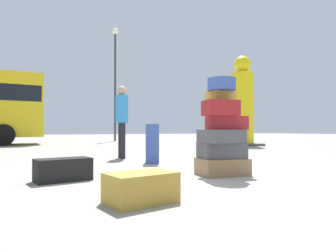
{
  "coord_description": "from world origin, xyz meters",
  "views": [
    {
      "loc": [
        -2.15,
        -3.72,
        0.67
      ],
      "look_at": [
        0.38,
        1.82,
        0.74
      ],
      "focal_mm": 31.45,
      "sensor_mm": 36.0,
      "label": 1
    }
  ],
  "objects_px": {
    "suitcase_black_upright_blue": "(63,170)",
    "suitcase_navy_foreground_far": "(152,144)",
    "suitcase_slate_right_side": "(219,153)",
    "suitcase_brown_white_trunk": "(215,145)",
    "yellow_dummy_statue": "(242,106)",
    "lamp_post": "(115,68)",
    "person_tourist_with_camera": "(122,115)",
    "suitcase_tower": "(222,135)",
    "suitcase_tan_foreground_near": "(141,188)"
  },
  "relations": [
    {
      "from": "suitcase_slate_right_side",
      "to": "suitcase_tan_foreground_near",
      "type": "xyz_separation_m",
      "value": [
        -2.96,
        -3.09,
        0.01
      ]
    },
    {
      "from": "suitcase_brown_white_trunk",
      "to": "suitcase_tan_foreground_near",
      "type": "bearing_deg",
      "value": -117.1
    },
    {
      "from": "yellow_dummy_statue",
      "to": "person_tourist_with_camera",
      "type": "bearing_deg",
      "value": -152.22
    },
    {
      "from": "suitcase_black_upright_blue",
      "to": "suitcase_navy_foreground_far",
      "type": "height_order",
      "value": "suitcase_navy_foreground_far"
    },
    {
      "from": "yellow_dummy_statue",
      "to": "suitcase_brown_white_trunk",
      "type": "bearing_deg",
      "value": -133.09
    },
    {
      "from": "suitcase_tower",
      "to": "suitcase_black_upright_blue",
      "type": "height_order",
      "value": "suitcase_tower"
    },
    {
      "from": "lamp_post",
      "to": "yellow_dummy_statue",
      "type": "bearing_deg",
      "value": -63.75
    },
    {
      "from": "suitcase_slate_right_side",
      "to": "suitcase_navy_foreground_far",
      "type": "height_order",
      "value": "suitcase_navy_foreground_far"
    },
    {
      "from": "suitcase_brown_white_trunk",
      "to": "suitcase_navy_foreground_far",
      "type": "bearing_deg",
      "value": 174.28
    },
    {
      "from": "suitcase_slate_right_side",
      "to": "suitcase_brown_white_trunk",
      "type": "relative_size",
      "value": 0.87
    },
    {
      "from": "suitcase_brown_white_trunk",
      "to": "person_tourist_with_camera",
      "type": "bearing_deg",
      "value": 146.36
    },
    {
      "from": "yellow_dummy_statue",
      "to": "suitcase_tan_foreground_near",
      "type": "bearing_deg",
      "value": -133.78
    },
    {
      "from": "suitcase_slate_right_side",
      "to": "suitcase_brown_white_trunk",
      "type": "height_order",
      "value": "suitcase_brown_white_trunk"
    },
    {
      "from": "suitcase_tower",
      "to": "person_tourist_with_camera",
      "type": "xyz_separation_m",
      "value": [
        -0.66,
        3.1,
        0.42
      ]
    },
    {
      "from": "suitcase_slate_right_side",
      "to": "suitcase_black_upright_blue",
      "type": "xyz_separation_m",
      "value": [
        -3.5,
        -1.58,
        0.02
      ]
    },
    {
      "from": "suitcase_tower",
      "to": "lamp_post",
      "type": "xyz_separation_m",
      "value": [
        1.84,
        13.59,
        3.75
      ]
    },
    {
      "from": "suitcase_tower",
      "to": "suitcase_brown_white_trunk",
      "type": "bearing_deg",
      "value": 60.06
    },
    {
      "from": "person_tourist_with_camera",
      "to": "suitcase_navy_foreground_far",
      "type": "bearing_deg",
      "value": 14.64
    },
    {
      "from": "suitcase_brown_white_trunk",
      "to": "lamp_post",
      "type": "bearing_deg",
      "value": 103.03
    },
    {
      "from": "suitcase_tower",
      "to": "suitcase_tan_foreground_near",
      "type": "xyz_separation_m",
      "value": [
        -1.64,
        -1.07,
        -0.45
      ]
    },
    {
      "from": "suitcase_navy_foreground_far",
      "to": "yellow_dummy_statue",
      "type": "bearing_deg",
      "value": 56.1
    },
    {
      "from": "lamp_post",
      "to": "suitcase_brown_white_trunk",
      "type": "bearing_deg",
      "value": -95.06
    },
    {
      "from": "suitcase_navy_foreground_far",
      "to": "yellow_dummy_statue",
      "type": "xyz_separation_m",
      "value": [
        5.83,
        4.49,
        1.28
      ]
    },
    {
      "from": "suitcase_slate_right_side",
      "to": "lamp_post",
      "type": "distance_m",
      "value": 12.32
    },
    {
      "from": "suitcase_slate_right_side",
      "to": "suitcase_tower",
      "type": "bearing_deg",
      "value": -130.04
    },
    {
      "from": "suitcase_brown_white_trunk",
      "to": "yellow_dummy_statue",
      "type": "distance_m",
      "value": 6.98
    },
    {
      "from": "suitcase_navy_foreground_far",
      "to": "lamp_post",
      "type": "bearing_deg",
      "value": 97.72
    },
    {
      "from": "yellow_dummy_statue",
      "to": "lamp_post",
      "type": "relative_size",
      "value": 0.56
    },
    {
      "from": "suitcase_tower",
      "to": "lamp_post",
      "type": "bearing_deg",
      "value": 82.29
    },
    {
      "from": "person_tourist_with_camera",
      "to": "suitcase_tower",
      "type": "bearing_deg",
      "value": 15.15
    },
    {
      "from": "suitcase_tower",
      "to": "suitcase_black_upright_blue",
      "type": "relative_size",
      "value": 2.08
    },
    {
      "from": "suitcase_slate_right_side",
      "to": "suitcase_black_upright_blue",
      "type": "distance_m",
      "value": 3.84
    },
    {
      "from": "suitcase_slate_right_side",
      "to": "suitcase_navy_foreground_far",
      "type": "distance_m",
      "value": 1.75
    },
    {
      "from": "suitcase_brown_white_trunk",
      "to": "lamp_post",
      "type": "xyz_separation_m",
      "value": [
        1.09,
        12.29,
        3.98
      ]
    },
    {
      "from": "suitcase_navy_foreground_far",
      "to": "lamp_post",
      "type": "xyz_separation_m",
      "value": [
        2.24,
        11.78,
        3.94
      ]
    },
    {
      "from": "yellow_dummy_statue",
      "to": "lamp_post",
      "type": "distance_m",
      "value": 8.55
    },
    {
      "from": "suitcase_tan_foreground_near",
      "to": "suitcase_navy_foreground_far",
      "type": "bearing_deg",
      "value": 54.72
    },
    {
      "from": "suitcase_navy_foreground_far",
      "to": "lamp_post",
      "type": "height_order",
      "value": "lamp_post"
    },
    {
      "from": "suitcase_navy_foreground_far",
      "to": "suitcase_brown_white_trunk",
      "type": "distance_m",
      "value": 1.26
    },
    {
      "from": "suitcase_tan_foreground_near",
      "to": "person_tourist_with_camera",
      "type": "bearing_deg",
      "value": 64.78
    },
    {
      "from": "yellow_dummy_statue",
      "to": "suitcase_slate_right_side",
      "type": "bearing_deg",
      "value": -133.79
    },
    {
      "from": "suitcase_tower",
      "to": "yellow_dummy_statue",
      "type": "bearing_deg",
      "value": 49.27
    },
    {
      "from": "suitcase_navy_foreground_far",
      "to": "suitcase_black_upright_blue",
      "type": "bearing_deg",
      "value": -123.88
    },
    {
      "from": "yellow_dummy_statue",
      "to": "suitcase_navy_foreground_far",
      "type": "bearing_deg",
      "value": -142.38
    },
    {
      "from": "suitcase_tower",
      "to": "suitcase_black_upright_blue",
      "type": "bearing_deg",
      "value": 168.65
    },
    {
      "from": "suitcase_black_upright_blue",
      "to": "lamp_post",
      "type": "xyz_separation_m",
      "value": [
        4.02,
        13.16,
        4.19
      ]
    },
    {
      "from": "suitcase_brown_white_trunk",
      "to": "suitcase_black_upright_blue",
      "type": "bearing_deg",
      "value": -145.44
    },
    {
      "from": "suitcase_slate_right_side",
      "to": "lamp_post",
      "type": "bearing_deg",
      "value": 80.56
    },
    {
      "from": "suitcase_slate_right_side",
      "to": "yellow_dummy_statue",
      "type": "relative_size",
      "value": 0.16
    },
    {
      "from": "suitcase_tan_foreground_near",
      "to": "suitcase_black_upright_blue",
      "type": "bearing_deg",
      "value": 97.87
    }
  ]
}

